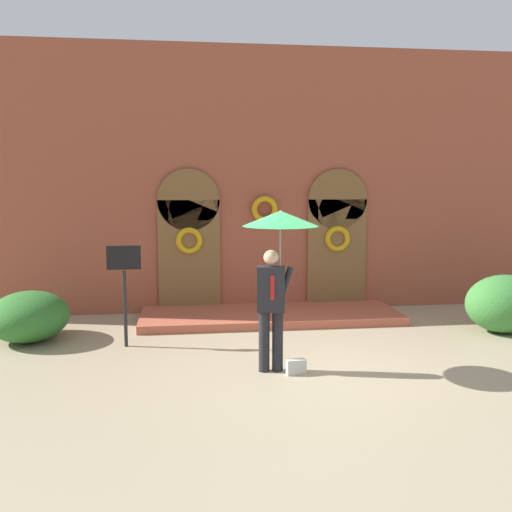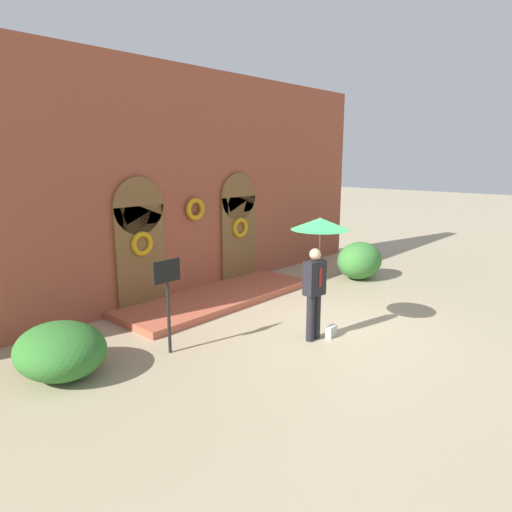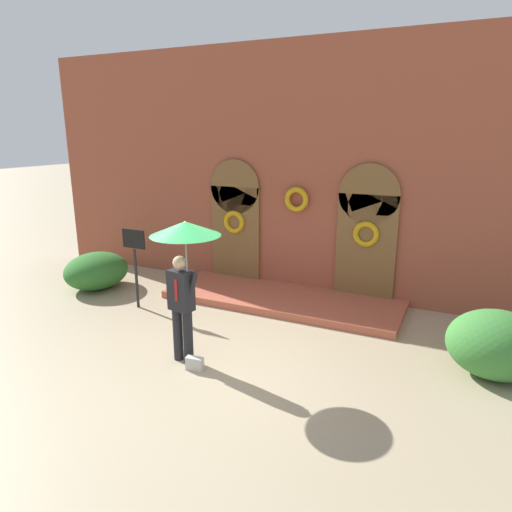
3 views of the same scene
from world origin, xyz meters
The scene contains 7 objects.
ground_plane centered at (0.00, 0.00, 0.00)m, with size 80.00×80.00×0.00m, color tan.
building_facade centered at (0.00, 4.15, 2.68)m, with size 14.00×2.30×5.60m.
person_with_umbrella centered at (-0.38, -0.10, 1.91)m, with size 1.10×1.10×2.36m.
handbag centered at (-0.14, -0.30, 0.11)m, with size 0.28×0.12×0.22m, color #B7B7B2.
sign_post centered at (-2.72, 1.47, 1.16)m, with size 0.56×0.06×1.72m.
shrub_left centered at (-4.43, 2.06, 0.43)m, with size 1.38×1.60×0.87m, color #2D6B28.
shrub_right centered at (4.16, 1.51, 0.54)m, with size 1.47×1.18×1.08m, color #387A33.
Camera 3 is at (3.54, -5.80, 3.68)m, focal length 32.00 mm.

